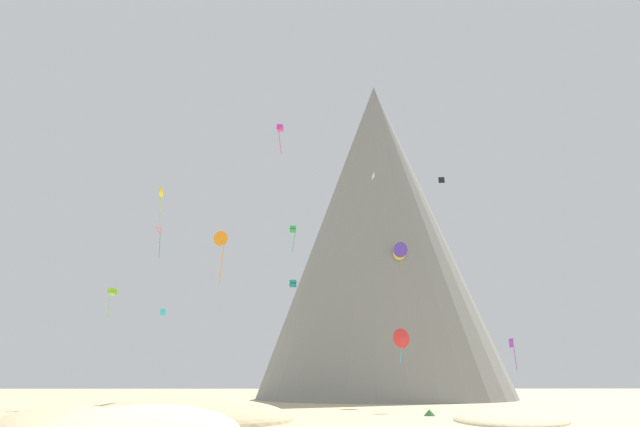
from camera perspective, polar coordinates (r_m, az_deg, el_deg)
The scene contains 21 objects.
dune_foreground_left at distance 51.70m, azimuth -14.29°, elevation -20.52°, with size 19.20×19.44×4.08m, color #C6B284.
dune_foreground_right at distance 49.50m, azimuth -25.23°, elevation -19.65°, with size 23.93×9.81×3.14m, color #C6B284.
dune_midground at distance 54.14m, azimuth 19.45°, elevation -19.93°, with size 17.88×9.90×1.90m, color #CCBA8E.
bush_scatter_east at distance 56.20m, azimuth 16.21°, elevation -19.69°, with size 2.16×2.16×0.75m, color #668C4C.
bush_far_right at distance 52.64m, azimuth -6.66°, elevation -20.36°, with size 2.58×2.58×0.86m, color #386633.
bush_far_left at distance 58.46m, azimuth 11.50°, elevation -19.93°, with size 1.23×1.23×0.64m, color #386633.
rock_massif at distance 112.79m, azimuth 6.44°, elevation -2.66°, with size 57.39×57.39×67.48m.
kite_cyan_low at distance 75.59m, azimuth -16.27°, elevation -9.95°, with size 0.70×0.25×0.86m.
kite_gold_mid at distance 96.00m, azimuth 8.43°, elevation -4.23°, with size 2.38×1.07×4.41m.
kite_green_mid at distance 68.64m, azimuth -2.88°, elevation -1.72°, with size 0.79×0.81×3.41m.
kite_yellow_mid at distance 66.55m, azimuth -16.58°, elevation 2.04°, with size 1.24×1.41×5.24m.
kite_orange_mid at distance 60.82m, azimuth -10.42°, elevation -2.76°, with size 1.71×0.72×5.91m.
kite_pink_mid at distance 73.68m, azimuth -16.62°, elevation -2.22°, with size 0.66×0.72×4.20m.
kite_black_high at distance 96.75m, azimuth 12.73°, elevation 3.48°, with size 1.05×0.33×1.12m.
kite_magenta_high at distance 82.47m, azimuth -4.24°, elevation 8.96°, with size 1.07×1.05×4.83m.
kite_white_high at distance 86.28m, azimuth 5.70°, elevation 3.95°, with size 0.67×1.43×1.41m.
kite_violet_low at distance 69.50m, azimuth 19.69°, elevation -13.22°, with size 0.56×0.63×3.67m.
kite_red_low at distance 66.24m, azimuth 8.65°, elevation -12.91°, with size 2.23×1.20×4.01m.
kite_teal_mid at distance 98.52m, azimuth -2.88°, elevation -7.41°, with size 1.27×1.27×1.19m.
kite_lime_mid at distance 80.81m, azimuth -21.10°, elevation -7.74°, with size 1.33×1.33×4.12m.
kite_indigo_mid at distance 87.89m, azimuth 8.54°, elevation -3.83°, with size 2.29×1.88×2.51m.
Camera 1 is at (-0.98, -37.44, 3.42)m, focal length 30.26 mm.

